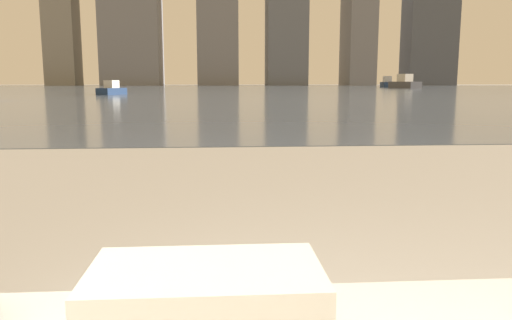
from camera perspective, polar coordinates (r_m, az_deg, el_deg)
name	(u,v)px	position (r m, az deg, el deg)	size (l,w,h in m)	color
harbor_water	(221,89)	(61.82, -4.03, 8.10)	(180.00, 110.00, 0.01)	slate
harbor_boat_0	(405,83)	(70.30, 16.63, 8.40)	(2.97, 5.34, 1.90)	#4C4C51
harbor_boat_1	(112,90)	(35.85, -16.16, 7.74)	(1.67, 2.75, 0.98)	navy
harbor_boat_2	(387,83)	(82.64, 14.76, 8.48)	(2.43, 4.91, 1.76)	navy
skyline_tower_2	(217,1)	(119.19, -4.45, 17.66)	(9.30, 7.11, 37.98)	slate
skyline_tower_5	(430,22)	(128.60, 19.26, 14.65)	(11.37, 7.51, 29.49)	#4C515B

